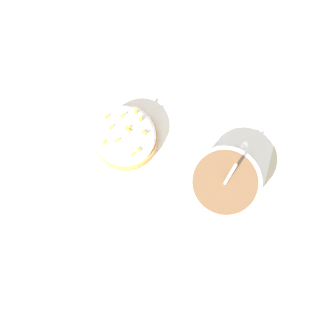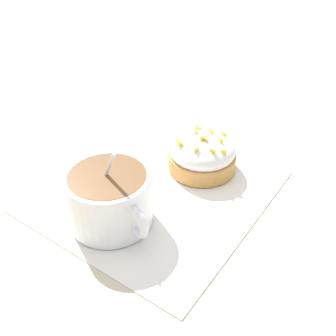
{
  "view_description": "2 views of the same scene",
  "coord_description": "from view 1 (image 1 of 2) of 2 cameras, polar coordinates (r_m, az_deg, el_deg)",
  "views": [
    {
      "loc": [
        0.04,
        -0.1,
        0.55
      ],
      "look_at": [
        -0.0,
        -0.01,
        0.03
      ],
      "focal_mm": 42.0,
      "sensor_mm": 36.0,
      "label": 1
    },
    {
      "loc": [
        0.28,
        0.27,
        0.31
      ],
      "look_at": [
        -0.01,
        0.01,
        0.03
      ],
      "focal_mm": 42.0,
      "sensor_mm": 36.0,
      "label": 2
    }
  ],
  "objects": [
    {
      "name": "ground_plane",
      "position": [
        0.56,
        0.34,
        -0.18
      ],
      "size": [
        3.0,
        3.0,
        0.0
      ],
      "primitive_type": "plane",
      "color": "#C6B793"
    },
    {
      "name": "paper_napkin",
      "position": [
        0.56,
        0.34,
        -0.16
      ],
      "size": [
        0.3,
        0.28,
        0.0
      ],
      "color": "white",
      "rests_on": "ground_plane"
    },
    {
      "name": "coffee_cup",
      "position": [
        0.53,
        7.82,
        -2.7
      ],
      "size": [
        0.09,
        0.12,
        0.1
      ],
      "color": "white",
      "rests_on": "paper_napkin"
    },
    {
      "name": "frosted_pastry",
      "position": [
        0.55,
        -6.23,
        4.52
      ],
      "size": [
        0.09,
        0.09,
        0.05
      ],
      "color": "#C18442",
      "rests_on": "paper_napkin"
    }
  ]
}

